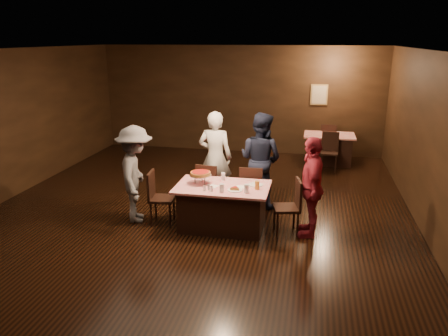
{
  "coord_description": "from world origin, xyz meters",
  "views": [
    {
      "loc": [
        2.06,
        -7.28,
        3.22
      ],
      "look_at": [
        0.58,
        -0.08,
        1.0
      ],
      "focal_mm": 35.0,
      "sensor_mm": 36.0,
      "label": 1
    }
  ],
  "objects_px": {
    "glass_amber": "(257,185)",
    "glass_back": "(223,177)",
    "chair_end_left": "(162,198)",
    "chair_far_left": "(210,187)",
    "pizza_stand": "(200,174)",
    "diner_white_jacket": "(215,157)",
    "main_table": "(223,207)",
    "glass_front_left": "(222,188)",
    "chair_back_near": "(329,152)",
    "chair_end_right": "(287,207)",
    "chair_far_right": "(252,189)",
    "diner_red_shirt": "(311,187)",
    "diner_grey_knit": "(135,174)",
    "plate_empty": "(256,185)",
    "diner_navy_hoodie": "(260,159)",
    "chair_back_far": "(328,140)",
    "back_table": "(328,149)",
    "glass_front_right": "(246,189)"
  },
  "relations": [
    {
      "from": "chair_end_left",
      "to": "glass_amber",
      "type": "bearing_deg",
      "value": -97.62
    },
    {
      "from": "chair_far_left",
      "to": "back_table",
      "type": "bearing_deg",
      "value": -112.88
    },
    {
      "from": "diner_red_shirt",
      "to": "glass_front_left",
      "type": "relative_size",
      "value": 12.13
    },
    {
      "from": "chair_far_left",
      "to": "pizza_stand",
      "type": "bearing_deg",
      "value": 98.16
    },
    {
      "from": "glass_front_left",
      "to": "diner_white_jacket",
      "type": "bearing_deg",
      "value": 106.47
    },
    {
      "from": "chair_back_near",
      "to": "glass_amber",
      "type": "height_order",
      "value": "chair_back_near"
    },
    {
      "from": "chair_far_right",
      "to": "diner_red_shirt",
      "type": "distance_m",
      "value": 1.36
    },
    {
      "from": "main_table",
      "to": "diner_red_shirt",
      "type": "xyz_separation_m",
      "value": [
        1.49,
        0.02,
        0.46
      ]
    },
    {
      "from": "chair_back_far",
      "to": "diner_navy_hoodie",
      "type": "relative_size",
      "value": 0.51
    },
    {
      "from": "diner_navy_hoodie",
      "to": "glass_back",
      "type": "relative_size",
      "value": 13.2
    },
    {
      "from": "plate_empty",
      "to": "chair_end_left",
      "type": "bearing_deg",
      "value": -174.81
    },
    {
      "from": "chair_back_near",
      "to": "pizza_stand",
      "type": "height_order",
      "value": "pizza_stand"
    },
    {
      "from": "diner_grey_knit",
      "to": "diner_red_shirt",
      "type": "height_order",
      "value": "diner_grey_knit"
    },
    {
      "from": "diner_red_shirt",
      "to": "pizza_stand",
      "type": "distance_m",
      "value": 1.89
    },
    {
      "from": "glass_front_right",
      "to": "glass_back",
      "type": "bearing_deg",
      "value": 132.27
    },
    {
      "from": "chair_far_left",
      "to": "glass_back",
      "type": "bearing_deg",
      "value": 136.04
    },
    {
      "from": "diner_red_shirt",
      "to": "plate_empty",
      "type": "relative_size",
      "value": 6.79
    },
    {
      "from": "main_table",
      "to": "glass_amber",
      "type": "relative_size",
      "value": 11.43
    },
    {
      "from": "diner_grey_knit",
      "to": "plate_empty",
      "type": "bearing_deg",
      "value": -103.72
    },
    {
      "from": "back_table",
      "to": "diner_navy_hoodie",
      "type": "height_order",
      "value": "diner_navy_hoodie"
    },
    {
      "from": "chair_end_right",
      "to": "diner_red_shirt",
      "type": "distance_m",
      "value": 0.54
    },
    {
      "from": "plate_empty",
      "to": "glass_amber",
      "type": "relative_size",
      "value": 1.79
    },
    {
      "from": "glass_front_left",
      "to": "main_table",
      "type": "bearing_deg",
      "value": 99.46
    },
    {
      "from": "glass_amber",
      "to": "chair_far_left",
      "type": "bearing_deg",
      "value": 141.34
    },
    {
      "from": "glass_amber",
      "to": "glass_back",
      "type": "height_order",
      "value": "same"
    },
    {
      "from": "main_table",
      "to": "diner_navy_hoodie",
      "type": "bearing_deg",
      "value": 68.74
    },
    {
      "from": "chair_far_left",
      "to": "glass_amber",
      "type": "relative_size",
      "value": 6.79
    },
    {
      "from": "back_table",
      "to": "chair_far_right",
      "type": "xyz_separation_m",
      "value": [
        -1.5,
        -3.83,
        0.09
      ]
    },
    {
      "from": "chair_back_near",
      "to": "diner_white_jacket",
      "type": "relative_size",
      "value": 0.51
    },
    {
      "from": "back_table",
      "to": "glass_front_right",
      "type": "height_order",
      "value": "glass_front_right"
    },
    {
      "from": "diner_navy_hoodie",
      "to": "chair_end_left",
      "type": "bearing_deg",
      "value": 62.97
    },
    {
      "from": "chair_end_right",
      "to": "glass_front_left",
      "type": "xyz_separation_m",
      "value": [
        -1.05,
        -0.3,
        0.37
      ]
    },
    {
      "from": "chair_end_left",
      "to": "chair_far_right",
      "type": "bearing_deg",
      "value": -69.37
    },
    {
      "from": "main_table",
      "to": "diner_navy_hoodie",
      "type": "relative_size",
      "value": 0.87
    },
    {
      "from": "chair_back_near",
      "to": "diner_navy_hoodie",
      "type": "distance_m",
      "value": 3.0
    },
    {
      "from": "chair_back_near",
      "to": "chair_back_far",
      "type": "distance_m",
      "value": 1.3
    },
    {
      "from": "chair_back_far",
      "to": "glass_amber",
      "type": "height_order",
      "value": "chair_back_far"
    },
    {
      "from": "diner_white_jacket",
      "to": "main_table",
      "type": "bearing_deg",
      "value": 110.52
    },
    {
      "from": "chair_end_right",
      "to": "diner_navy_hoodie",
      "type": "relative_size",
      "value": 0.51
    },
    {
      "from": "chair_far_left",
      "to": "glass_front_left",
      "type": "bearing_deg",
      "value": 121.36
    },
    {
      "from": "main_table",
      "to": "chair_end_right",
      "type": "height_order",
      "value": "chair_end_right"
    },
    {
      "from": "chair_far_left",
      "to": "chair_back_near",
      "type": "relative_size",
      "value": 1.0
    },
    {
      "from": "main_table",
      "to": "back_table",
      "type": "relative_size",
      "value": 1.23
    },
    {
      "from": "diner_grey_knit",
      "to": "glass_front_right",
      "type": "height_order",
      "value": "diner_grey_knit"
    },
    {
      "from": "chair_far_left",
      "to": "diner_grey_knit",
      "type": "xyz_separation_m",
      "value": [
        -1.18,
        -0.74,
        0.4
      ]
    },
    {
      "from": "glass_amber",
      "to": "glass_back",
      "type": "xyz_separation_m",
      "value": [
        -0.65,
        0.35,
        0.0
      ]
    },
    {
      "from": "back_table",
      "to": "chair_back_near",
      "type": "xyz_separation_m",
      "value": [
        0.0,
        -0.7,
        0.09
      ]
    },
    {
      "from": "main_table",
      "to": "glass_back",
      "type": "distance_m",
      "value": 0.55
    },
    {
      "from": "chair_end_left",
      "to": "main_table",
      "type": "bearing_deg",
      "value": -95.93
    },
    {
      "from": "chair_far_left",
      "to": "diner_navy_hoodie",
      "type": "bearing_deg",
      "value": -141.83
    }
  ]
}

